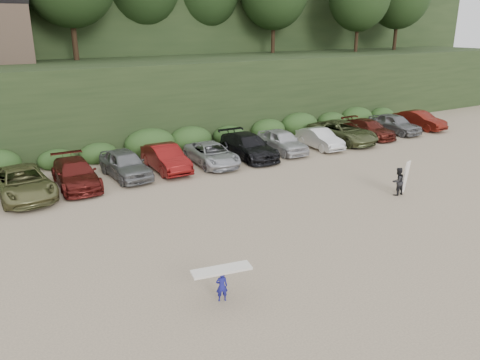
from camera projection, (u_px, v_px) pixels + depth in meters
ground at (306, 217)px, 22.20m from camera, size 120.00×120.00×0.00m
parked_cars at (229, 150)px, 30.92m from camera, size 39.72×6.24×1.64m
child_surfer at (222, 279)px, 15.22m from camera, size 2.04×0.91×1.18m
adult_surfer at (398, 181)px, 24.80m from camera, size 1.21×0.58×1.80m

